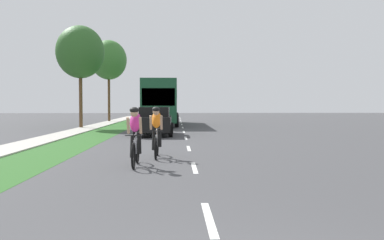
# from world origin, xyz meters

# --- Properties ---
(ground_plane) EXTENTS (120.00, 120.00, 0.00)m
(ground_plane) POSITION_xyz_m (0.00, 20.00, 0.00)
(ground_plane) COLOR #424244
(grass_verge) EXTENTS (2.14, 70.00, 0.01)m
(grass_verge) POSITION_xyz_m (-4.79, 20.00, 0.00)
(grass_verge) COLOR #2D6026
(grass_verge) RESTS_ON ground_plane
(sidewalk_concrete) EXTENTS (1.51, 70.00, 0.10)m
(sidewalk_concrete) POSITION_xyz_m (-6.61, 20.00, 0.00)
(sidewalk_concrete) COLOR #B2ADA3
(sidewalk_concrete) RESTS_ON ground_plane
(lane_markings_center) EXTENTS (0.12, 53.13, 0.01)m
(lane_markings_center) POSITION_xyz_m (0.00, 24.00, 0.00)
(lane_markings_center) COLOR white
(lane_markings_center) RESTS_ON ground_plane
(cyclist_lead) EXTENTS (0.42, 1.72, 1.58)m
(cyclist_lead) POSITION_xyz_m (-1.55, 7.97, 0.81)
(cyclist_lead) COLOR black
(cyclist_lead) RESTS_ON ground_plane
(cyclist_trailing) EXTENTS (0.42, 1.72, 1.58)m
(cyclist_trailing) POSITION_xyz_m (-1.08, 9.73, 0.81)
(cyclist_trailing) COLOR black
(cyclist_trailing) RESTS_ON ground_plane
(sedan_black) EXTENTS (1.98, 4.30, 1.52)m
(sedan_black) POSITION_xyz_m (-1.63, 19.07, 0.77)
(sedan_black) COLOR black
(sedan_black) RESTS_ON ground_plane
(bus_dark_green) EXTENTS (2.78, 11.60, 3.48)m
(bus_dark_green) POSITION_xyz_m (-1.67, 30.41, 1.98)
(bus_dark_green) COLOR #194C2D
(bus_dark_green) RESTS_ON ground_plane
(street_tree_near) EXTENTS (3.36, 3.36, 7.21)m
(street_tree_near) POSITION_xyz_m (-7.21, 26.03, 5.34)
(street_tree_near) COLOR brown
(street_tree_near) RESTS_ON ground_plane
(street_tree_far) EXTENTS (3.52, 3.52, 8.00)m
(street_tree_far) POSITION_xyz_m (-7.09, 37.31, 6.05)
(street_tree_far) COLOR brown
(street_tree_far) RESTS_ON ground_plane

